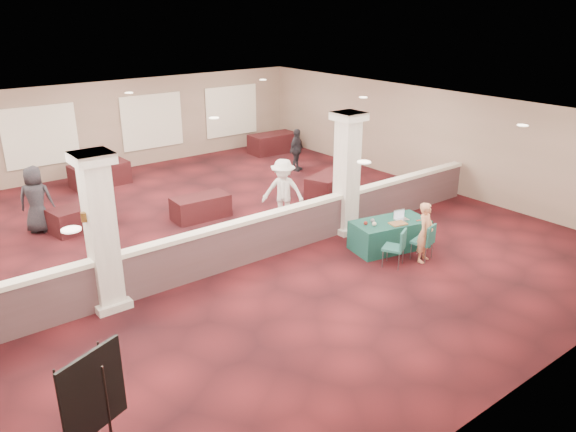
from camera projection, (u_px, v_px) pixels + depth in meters
ground at (220, 241)px, 14.49m from camera, size 16.00×16.00×0.00m
wall_back at (99, 128)px, 19.81m from camera, size 16.00×0.04×3.20m
wall_front at (508, 313)px, 8.02m from camera, size 16.00×0.04×3.20m
wall_right at (426, 137)px, 18.51m from camera, size 0.04×16.00×3.20m
ceiling at (214, 117)px, 13.34m from camera, size 16.00×16.00×0.02m
partition_wall at (252, 238)px, 13.18m from camera, size 15.60×0.28×1.10m
column_left at (101, 231)px, 10.79m from camera, size 0.72×0.72×3.20m
column_right at (347, 172)px, 14.52m from camera, size 0.72×0.72×3.20m
sconce_left at (84, 217)px, 10.50m from camera, size 0.12×0.12×0.18m
sconce_right at (113, 211)px, 10.82m from camera, size 0.12×0.12×0.18m
near_table at (389, 235)px, 13.92m from camera, size 2.04×1.31×0.72m
conf_chair_main at (426, 239)px, 13.24m from camera, size 0.55×0.55×0.89m
conf_chair_side at (397, 245)px, 12.89m from camera, size 0.61×0.61×0.92m
easel_board at (93, 394)px, 7.19m from camera, size 0.93×0.60×1.68m
woman at (425, 232)px, 13.12m from camera, size 0.61×0.50×1.45m
far_table_front_left at (82, 217)px, 15.14m from camera, size 1.74×1.08×0.66m
far_table_front_center at (201, 207)px, 15.91m from camera, size 1.63×0.88×0.65m
far_table_front_right at (330, 185)px, 17.76m from camera, size 1.90×1.36×0.70m
far_table_back_center at (100, 174)px, 18.75m from camera, size 1.89×1.00×0.75m
far_table_back_right at (273, 143)px, 22.85m from camera, size 1.94×1.03×0.77m
attendee_b at (283, 192)px, 15.35m from camera, size 1.15×1.24×1.82m
attendee_c at (297, 150)px, 20.26m from camera, size 1.00×0.75×1.53m
attendee_d at (36, 199)px, 14.76m from camera, size 1.01×0.88×1.81m
laptop_base at (401, 219)px, 13.87m from camera, size 0.37×0.29×0.02m
laptop_screen at (399, 214)px, 13.92m from camera, size 0.32×0.08×0.22m
screen_glow at (399, 214)px, 13.92m from camera, size 0.29×0.07×0.19m
knitting at (398, 224)px, 13.60m from camera, size 0.45×0.37×0.03m
yarn_cream at (374, 224)px, 13.47m from camera, size 0.11×0.11×0.11m
yarn_red at (366, 223)px, 13.53m from camera, size 0.10×0.10×0.10m
yarn_grey at (373, 220)px, 13.69m from camera, size 0.10×0.10×0.10m
scissors at (419, 220)px, 13.82m from camera, size 0.12×0.05×0.01m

